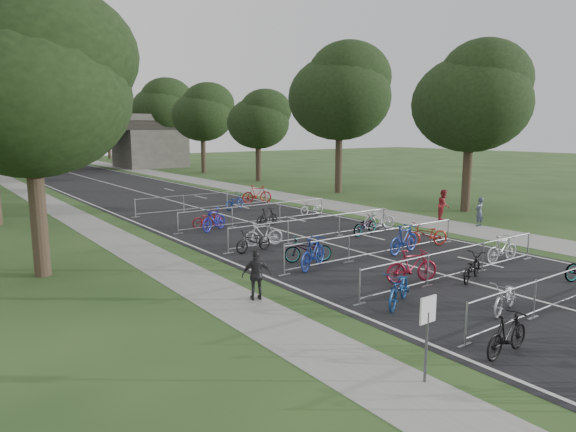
% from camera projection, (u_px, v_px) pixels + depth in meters
% --- Properties ---
extents(road, '(11.00, 140.00, 0.01)m').
position_uv_depth(road, '(97.00, 180.00, 51.89)').
color(road, black).
rests_on(road, ground).
extents(sidewalk_right, '(3.00, 140.00, 0.01)m').
position_uv_depth(sidewalk_right, '(171.00, 176.00, 56.53)').
color(sidewalk_right, gray).
rests_on(sidewalk_right, ground).
extents(sidewalk_left, '(2.00, 140.00, 0.01)m').
position_uv_depth(sidewalk_left, '(14.00, 185.00, 47.54)').
color(sidewalk_left, gray).
rests_on(sidewalk_left, ground).
extents(lane_markings, '(0.12, 140.00, 0.00)m').
position_uv_depth(lane_markings, '(97.00, 180.00, 51.90)').
color(lane_markings, silver).
rests_on(lane_markings, ground).
extents(overpass_bridge, '(31.00, 8.00, 7.05)m').
position_uv_depth(overpass_bridge, '(60.00, 142.00, 63.26)').
color(overpass_bridge, '#403E39').
rests_on(overpass_bridge, ground).
extents(park_sign, '(0.45, 0.06, 1.83)m').
position_uv_depth(park_sign, '(427.00, 323.00, 10.26)').
color(park_sign, '#4C4C51').
rests_on(park_sign, ground).
extents(tree_left_0, '(6.72, 6.72, 10.25)m').
position_uv_depth(tree_left_0, '(32.00, 87.00, 17.03)').
color(tree_left_0, '#33261C').
rests_on(tree_left_0, ground).
extents(tree_right_0, '(7.17, 7.17, 10.93)m').
position_uv_depth(tree_right_0, '(473.00, 99.00, 31.17)').
color(tree_right_0, '#33261C').
rests_on(tree_right_0, ground).
extents(tree_right_1, '(8.18, 8.18, 12.47)m').
position_uv_depth(tree_right_1, '(341.00, 93.00, 40.58)').
color(tree_right_1, '#33261C').
rests_on(tree_right_1, ground).
extents(tree_right_2, '(6.16, 6.16, 9.39)m').
position_uv_depth(tree_right_2, '(259.00, 121.00, 50.47)').
color(tree_right_2, '#33261C').
rests_on(tree_right_2, ground).
extents(tree_right_3, '(7.17, 7.17, 10.93)m').
position_uv_depth(tree_right_3, '(203.00, 113.00, 59.88)').
color(tree_right_3, '#33261C').
rests_on(tree_right_3, ground).
extents(tree_right_4, '(8.18, 8.18, 12.47)m').
position_uv_depth(tree_right_4, '(163.00, 108.00, 69.28)').
color(tree_right_4, '#33261C').
rests_on(tree_right_4, ground).
extents(tree_right_5, '(6.16, 6.16, 9.39)m').
position_uv_depth(tree_right_5, '(133.00, 124.00, 79.17)').
color(tree_right_5, '#33261C').
rests_on(tree_right_5, ground).
extents(tree_right_6, '(7.17, 7.17, 10.93)m').
position_uv_depth(tree_right_6, '(108.00, 119.00, 88.58)').
color(tree_right_6, '#33261C').
rests_on(tree_right_6, ground).
extents(barrier_row_1, '(9.70, 0.08, 1.10)m').
position_uv_depth(barrier_row_1, '(563.00, 289.00, 14.81)').
color(barrier_row_1, '#94979C').
rests_on(barrier_row_1, ground).
extents(barrier_row_2, '(9.70, 0.08, 1.10)m').
position_uv_depth(barrier_row_2, '(457.00, 263.00, 17.68)').
color(barrier_row_2, '#94979C').
rests_on(barrier_row_2, ground).
extents(barrier_row_3, '(9.70, 0.08, 1.10)m').
position_uv_depth(barrier_row_3, '(377.00, 243.00, 20.71)').
color(barrier_row_3, '#94979C').
rests_on(barrier_row_3, ground).
extents(barrier_row_4, '(9.70, 0.08, 1.10)m').
position_uv_depth(barrier_row_4, '(314.00, 228.00, 23.90)').
color(barrier_row_4, '#94979C').
rests_on(barrier_row_4, ground).
extents(barrier_row_5, '(9.70, 0.08, 1.10)m').
position_uv_depth(barrier_row_5, '(257.00, 214.00, 27.88)').
color(barrier_row_5, '#94979C').
rests_on(barrier_row_5, ground).
extents(barrier_row_6, '(9.70, 0.08, 1.10)m').
position_uv_depth(barrier_row_6, '(206.00, 202.00, 32.67)').
color(barrier_row_6, '#94979C').
rests_on(barrier_row_6, ground).
extents(bike_4, '(1.70, 0.55, 1.01)m').
position_uv_depth(bike_4, '(507.00, 335.00, 11.62)').
color(bike_4, black).
rests_on(bike_4, ground).
extents(bike_5, '(1.88, 1.07, 0.94)m').
position_uv_depth(bike_5, '(506.00, 297.00, 14.34)').
color(bike_5, '#A6A7AD').
rests_on(bike_5, ground).
extents(bike_8, '(2.10, 1.57, 1.06)m').
position_uv_depth(bike_8, '(399.00, 288.00, 14.94)').
color(bike_8, navy).
rests_on(bike_8, ground).
extents(bike_9, '(1.95, 1.15, 1.13)m').
position_uv_depth(bike_9, '(412.00, 266.00, 17.17)').
color(bike_9, maroon).
rests_on(bike_9, ground).
extents(bike_10, '(1.88, 1.16, 0.93)m').
position_uv_depth(bike_10, '(472.00, 268.00, 17.40)').
color(bike_10, black).
rests_on(bike_10, ground).
extents(bike_11, '(1.82, 0.63, 1.07)m').
position_uv_depth(bike_11, '(502.00, 249.00, 19.78)').
color(bike_11, '#A8AAB0').
rests_on(bike_11, ground).
extents(bike_12, '(2.04, 1.38, 1.20)m').
position_uv_depth(bike_12, '(313.00, 253.00, 18.87)').
color(bike_12, navy).
rests_on(bike_12, ground).
extents(bike_13, '(1.98, 1.38, 0.99)m').
position_uv_depth(bike_13, '(308.00, 250.00, 19.84)').
color(bike_13, '#94979C').
rests_on(bike_13, ground).
extents(bike_14, '(2.08, 0.89, 1.21)m').
position_uv_depth(bike_14, '(404.00, 239.00, 21.20)').
color(bike_14, navy).
rests_on(bike_14, ground).
extents(bike_15, '(2.13, 1.32, 1.06)m').
position_uv_depth(bike_15, '(427.00, 235.00, 22.53)').
color(bike_15, maroon).
rests_on(bike_15, ground).
extents(bike_16, '(1.83, 0.79, 0.93)m').
position_uv_depth(bike_16, '(254.00, 241.00, 21.52)').
color(bike_16, black).
rests_on(bike_16, ground).
extents(bike_17, '(1.87, 0.94, 1.08)m').
position_uv_depth(bike_17, '(263.00, 234.00, 22.56)').
color(bike_17, '#B6B6BE').
rests_on(bike_17, ground).
extents(bike_18, '(1.96, 1.01, 0.98)m').
position_uv_depth(bike_18, '(365.00, 226.00, 24.88)').
color(bike_18, '#94979C').
rests_on(bike_18, ground).
extents(bike_19, '(1.84, 1.02, 1.06)m').
position_uv_depth(bike_19, '(379.00, 219.00, 26.41)').
color(bike_19, '#A5A5AD').
rests_on(bike_19, ground).
extents(bike_20, '(1.98, 1.34, 1.16)m').
position_uv_depth(bike_20, '(214.00, 220.00, 25.97)').
color(bike_20, navy).
rests_on(bike_20, ground).
extents(bike_21, '(1.78, 0.70, 0.92)m').
position_uv_depth(bike_21, '(207.00, 219.00, 26.87)').
color(bike_21, maroon).
rests_on(bike_21, ground).
extents(bike_22, '(1.69, 0.86, 0.98)m').
position_uv_depth(bike_22, '(267.00, 217.00, 27.24)').
color(bike_22, black).
rests_on(bike_22, ground).
extents(bike_23, '(1.68, 0.62, 0.87)m').
position_uv_depth(bike_23, '(312.00, 208.00, 30.84)').
color(bike_23, '#B3B1BA').
rests_on(bike_23, ground).
extents(bike_26, '(1.97, 1.33, 0.98)m').
position_uv_depth(bike_26, '(235.00, 202.00, 32.94)').
color(bike_26, '#1C3A9A').
rests_on(bike_26, ground).
extents(bike_27, '(2.17, 1.23, 1.26)m').
position_uv_depth(bike_27, '(257.00, 194.00, 35.71)').
color(bike_27, maroon).
rests_on(bike_27, ground).
extents(pedestrian_a, '(0.61, 0.43, 1.56)m').
position_uv_depth(pedestrian_a, '(479.00, 212.00, 27.18)').
color(pedestrian_a, '#364051').
rests_on(pedestrian_a, ground).
extents(pedestrian_b, '(1.05, 0.98, 1.74)m').
position_uv_depth(pedestrian_b, '(444.00, 205.00, 28.99)').
color(pedestrian_b, maroon).
rests_on(pedestrian_b, ground).
extents(pedestrian_c, '(0.98, 0.69, 1.54)m').
position_uv_depth(pedestrian_c, '(257.00, 275.00, 15.41)').
color(pedestrian_c, black).
rests_on(pedestrian_c, ground).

